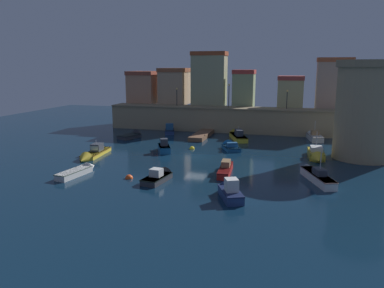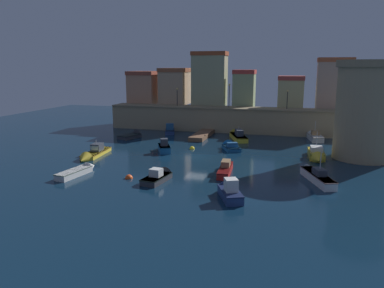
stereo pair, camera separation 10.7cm
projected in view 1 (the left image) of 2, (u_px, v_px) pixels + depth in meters
ground_plane at (196, 157)px, 45.50m from camera, size 100.91×100.91×0.00m
quay_wall at (225, 119)px, 62.80m from camera, size 39.48×4.24×4.07m
old_town_backdrop at (220, 85)px, 66.02m from camera, size 38.75×5.75×9.40m
fortress_tower at (366, 110)px, 43.46m from camera, size 7.39×7.39×11.43m
pier_dock at (202, 135)px, 58.05m from camera, size 2.13×8.24×0.70m
quay_lamp_0 at (177, 94)px, 64.19m from camera, size 0.32×0.32×3.03m
quay_lamp_1 at (229, 92)px, 61.72m from camera, size 0.32×0.32×3.85m
quay_lamp_2 at (287, 96)px, 59.37m from camera, size 0.32×0.32×2.99m
moored_boat_0 at (314, 136)px, 56.17m from camera, size 2.57×5.75×3.23m
moored_boat_1 at (80, 171)px, 38.05m from camera, size 1.95×5.52×1.21m
moored_boat_2 at (226, 167)px, 38.90m from camera, size 1.54×6.35×1.46m
moored_boat_3 at (164, 147)px, 48.29m from camera, size 2.98×4.36×1.95m
moored_boat_4 at (160, 176)px, 36.14m from camera, size 2.17×4.73×1.77m
moored_boat_5 at (133, 135)px, 57.70m from camera, size 3.15×4.60×1.79m
moored_boat_6 at (315, 175)px, 36.10m from camera, size 3.64×7.16×3.30m
moored_boat_7 at (317, 155)px, 44.25m from camera, size 1.94×5.78×3.54m
moored_boat_8 at (230, 146)px, 49.69m from camera, size 3.34×4.45×1.65m
moored_boat_9 at (170, 130)px, 61.56m from camera, size 2.59×4.35×1.99m
moored_boat_10 at (237, 135)px, 56.73m from camera, size 4.07×7.38×2.48m
moored_boat_11 at (92, 154)px, 45.11m from camera, size 2.27×7.02×2.42m
moored_boat_13 at (229, 191)px, 31.28m from camera, size 3.05×4.58×2.09m
mooring_buoy_0 at (129, 178)px, 36.63m from camera, size 0.76×0.76×0.76m
mooring_buoy_1 at (192, 149)px, 49.67m from camera, size 0.71×0.71×0.71m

